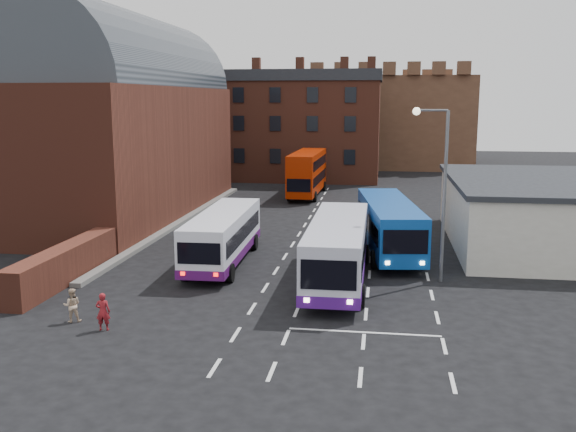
# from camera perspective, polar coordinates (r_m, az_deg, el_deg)

# --- Properties ---
(ground) EXTENTS (180.00, 180.00, 0.00)m
(ground) POSITION_cam_1_polar(r_m,az_deg,el_deg) (29.35, -2.91, -7.74)
(ground) COLOR black
(railway_station) EXTENTS (12.00, 28.00, 16.00)m
(railway_station) POSITION_cam_1_polar(r_m,az_deg,el_deg) (52.74, -15.23, 8.42)
(railway_station) COLOR #602B1E
(railway_station) RESTS_ON ground
(forecourt_wall) EXTENTS (1.20, 10.00, 1.80)m
(forecourt_wall) POSITION_cam_1_polar(r_m,az_deg,el_deg) (34.30, -19.23, -4.07)
(forecourt_wall) COLOR #602B1E
(forecourt_wall) RESTS_ON ground
(cream_building) EXTENTS (10.40, 16.40, 4.25)m
(cream_building) POSITION_cam_1_polar(r_m,az_deg,el_deg) (42.96, 21.04, 0.36)
(cream_building) COLOR beige
(cream_building) RESTS_ON ground
(brick_terrace) EXTENTS (22.00, 10.00, 11.00)m
(brick_terrace) POSITION_cam_1_polar(r_m,az_deg,el_deg) (74.32, -0.49, 7.60)
(brick_terrace) COLOR brown
(brick_terrace) RESTS_ON ground
(castle_keep) EXTENTS (22.00, 22.00, 12.00)m
(castle_keep) POSITION_cam_1_polar(r_m,az_deg,el_deg) (93.38, 8.83, 8.36)
(castle_keep) COLOR brown
(castle_keep) RESTS_ON ground
(bus_white_outbound) EXTENTS (2.90, 10.64, 2.89)m
(bus_white_outbound) POSITION_cam_1_polar(r_m,az_deg,el_deg) (36.03, -5.79, -1.54)
(bus_white_outbound) COLOR white
(bus_white_outbound) RESTS_ON ground
(bus_white_inbound) EXTENTS (2.97, 11.58, 3.16)m
(bus_white_inbound) POSITION_cam_1_polar(r_m,az_deg,el_deg) (32.08, 4.45, -2.72)
(bus_white_inbound) COLOR silver
(bus_white_inbound) RESTS_ON ground
(bus_blue) EXTENTS (4.15, 11.69, 3.12)m
(bus_blue) POSITION_cam_1_polar(r_m,az_deg,el_deg) (38.58, 8.97, -0.61)
(bus_blue) COLOR #0D459A
(bus_blue) RESTS_ON ground
(bus_red_double) EXTENTS (2.84, 10.51, 4.18)m
(bus_red_double) POSITION_cam_1_polar(r_m,az_deg,el_deg) (60.66, 1.72, 3.86)
(bus_red_double) COLOR #991B00
(bus_red_double) RESTS_ON ground
(street_lamp) EXTENTS (1.77, 0.42, 8.71)m
(street_lamp) POSITION_cam_1_polar(r_m,az_deg,el_deg) (32.52, 13.26, 3.28)
(street_lamp) COLOR slate
(street_lamp) RESTS_ON ground
(pedestrian_red) EXTENTS (0.62, 0.46, 1.55)m
(pedestrian_red) POSITION_cam_1_polar(r_m,az_deg,el_deg) (26.82, -16.13, -8.17)
(pedestrian_red) COLOR maroon
(pedestrian_red) RESTS_ON ground
(pedestrian_beige) EXTENTS (0.85, 0.76, 1.43)m
(pedestrian_beige) POSITION_cam_1_polar(r_m,az_deg,el_deg) (28.20, -18.65, -7.52)
(pedestrian_beige) COLOR #CBAB8B
(pedestrian_beige) RESTS_ON ground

